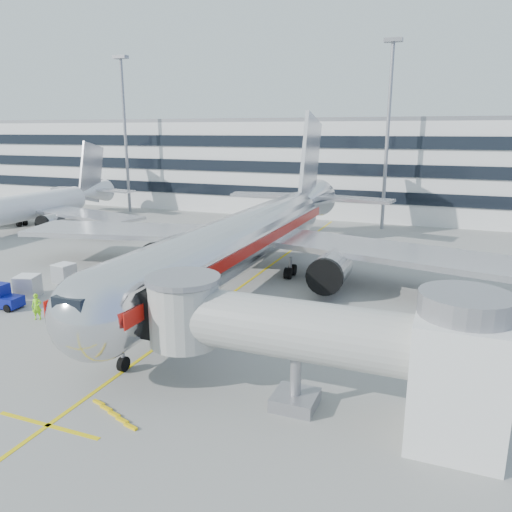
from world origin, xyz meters
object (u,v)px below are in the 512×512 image
at_px(main_jet, 250,236).
at_px(cargo_container_front, 28,286).
at_px(ramp_worker, 37,307).
at_px(belt_loader, 149,304).
at_px(cargo_container_right, 64,273).
at_px(baggage_tug, 4,298).

xyz_separation_m(main_jet, cargo_container_front, (-15.68, -11.43, -3.30)).
bearing_deg(ramp_worker, belt_loader, 8.14).
xyz_separation_m(belt_loader, cargo_container_right, (-11.77, 3.96, 0.17)).
distance_m(baggage_tug, ramp_worker, 4.46).
distance_m(main_jet, cargo_container_right, 17.58).
height_order(main_jet, cargo_container_front, main_jet).
bearing_deg(belt_loader, cargo_container_front, -177.82).
distance_m(cargo_container_right, ramp_worker, 9.48).
xyz_separation_m(main_jet, baggage_tug, (-15.31, -14.25, -3.40)).
bearing_deg(cargo_container_right, ramp_worker, -59.53).
relative_size(baggage_tug, cargo_container_right, 1.47).
height_order(main_jet, cargo_container_right, main_jet).
xyz_separation_m(main_jet, belt_loader, (-4.00, -10.98, -3.52)).
bearing_deg(belt_loader, baggage_tug, -163.87).
bearing_deg(belt_loader, main_jet, 69.99).
relative_size(main_jet, belt_loader, 9.50).
bearing_deg(cargo_container_front, cargo_container_right, 91.13).
xyz_separation_m(main_jet, ramp_worker, (-10.96, -15.20, -3.24)).
distance_m(main_jet, ramp_worker, 19.01).
relative_size(main_jet, cargo_container_right, 28.38).
bearing_deg(main_jet, baggage_tug, -137.05).
bearing_deg(baggage_tug, belt_loader, 16.13).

